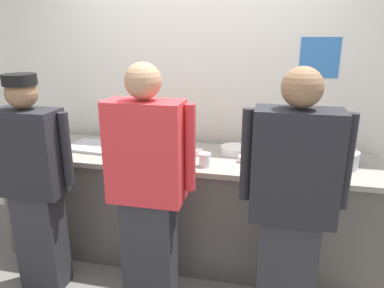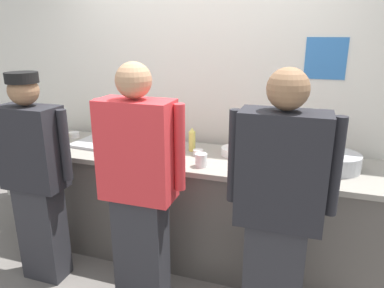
{
  "view_description": "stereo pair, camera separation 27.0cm",
  "coord_description": "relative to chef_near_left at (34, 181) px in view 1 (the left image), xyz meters",
  "views": [
    {
      "loc": [
        0.66,
        -2.31,
        1.88
      ],
      "look_at": [
        0.05,
        0.4,
        1.01
      ],
      "focal_mm": 33.59,
      "sensor_mm": 36.0,
      "label": 1
    },
    {
      "loc": [
        0.92,
        -2.24,
        1.88
      ],
      "look_at": [
        0.05,
        0.4,
        1.01
      ],
      "focal_mm": 33.59,
      "sensor_mm": 36.0,
      "label": 2
    }
  ],
  "objects": [
    {
      "name": "ramekin_red_sauce",
      "position": [
        1.78,
        0.83,
        0.08
      ],
      "size": [
        0.1,
        0.1,
        0.04
      ],
      "color": "white",
      "rests_on": "prep_counter"
    },
    {
      "name": "chef_near_left",
      "position": [
        0.0,
        0.0,
        0.0
      ],
      "size": [
        0.59,
        0.24,
        1.62
      ],
      "color": "#2D2D33",
      "rests_on": "ground"
    },
    {
      "name": "deli_cup",
      "position": [
        1.16,
        0.42,
        0.11
      ],
      "size": [
        0.09,
        0.09,
        0.1
      ],
      "primitive_type": "cylinder",
      "color": "white",
      "rests_on": "prep_counter"
    },
    {
      "name": "sheet_tray",
      "position": [
        0.17,
        0.64,
        0.07
      ],
      "size": [
        0.51,
        0.37,
        0.02
      ],
      "primitive_type": "cube",
      "rotation": [
        0.0,
        0.0,
        -0.08
      ],
      "color": "#B7BABF",
      "rests_on": "prep_counter"
    },
    {
      "name": "squeeze_bottle_primary",
      "position": [
        -0.3,
        0.7,
        0.16
      ],
      "size": [
        0.06,
        0.06,
        0.21
      ],
      "color": "#E5E066",
      "rests_on": "prep_counter"
    },
    {
      "name": "ramekin_green_sauce",
      "position": [
        1.43,
        0.57,
        0.08
      ],
      "size": [
        0.08,
        0.08,
        0.05
      ],
      "color": "white",
      "rests_on": "prep_counter"
    },
    {
      "name": "squeeze_bottle_spare",
      "position": [
        1.63,
        0.47,
        0.16
      ],
      "size": [
        0.06,
        0.06,
        0.21
      ],
      "color": "red",
      "rests_on": "prep_counter"
    },
    {
      "name": "ground_plane",
      "position": [
        0.96,
        0.26,
        -0.86
      ],
      "size": [
        9.0,
        9.0,
        0.0
      ],
      "primitive_type": "plane",
      "color": "slate"
    },
    {
      "name": "chefs_knife",
      "position": [
        1.55,
        0.62,
        0.06
      ],
      "size": [
        0.27,
        0.03,
        0.02
      ],
      "color": "#B7BABF",
      "rests_on": "prep_counter"
    },
    {
      "name": "prep_counter",
      "position": [
        0.96,
        0.63,
        -0.4
      ],
      "size": [
        3.09,
        0.71,
        0.92
      ],
      "color": "#56514C",
      "rests_on": "ground"
    },
    {
      "name": "squeeze_bottle_secondary",
      "position": [
        0.98,
        0.75,
        0.15
      ],
      "size": [
        0.06,
        0.06,
        0.2
      ],
      "color": "#E5E066",
      "rests_on": "prep_counter"
    },
    {
      "name": "chef_far_right",
      "position": [
        1.77,
        -0.08,
        0.04
      ],
      "size": [
        0.62,
        0.24,
        1.71
      ],
      "color": "#2D2D33",
      "rests_on": "ground"
    },
    {
      "name": "ramekin_orange_sauce",
      "position": [
        1.06,
        0.65,
        0.08
      ],
      "size": [
        0.08,
        0.08,
        0.05
      ],
      "color": "white",
      "rests_on": "prep_counter"
    },
    {
      "name": "plate_stack_front",
      "position": [
        1.35,
        0.76,
        0.09
      ],
      "size": [
        0.24,
        0.24,
        0.06
      ],
      "color": "white",
      "rests_on": "prep_counter"
    },
    {
      "name": "mixing_bowl_steel",
      "position": [
        2.1,
        0.66,
        0.12
      ],
      "size": [
        0.36,
        0.36,
        0.12
      ],
      "primitive_type": "cylinder",
      "color": "#B7BABF",
      "rests_on": "prep_counter"
    },
    {
      "name": "plate_stack_rear",
      "position": [
        0.58,
        0.75,
        0.09
      ],
      "size": [
        0.23,
        0.23,
        0.07
      ],
      "color": "white",
      "rests_on": "prep_counter"
    },
    {
      "name": "ramekin_yellow_sauce",
      "position": [
        -0.22,
        0.79,
        0.08
      ],
      "size": [
        0.1,
        0.1,
        0.05
      ],
      "color": "white",
      "rests_on": "prep_counter"
    },
    {
      "name": "wall_back",
      "position": [
        0.96,
        1.12,
        0.52
      ],
      "size": [
        4.85,
        0.11,
        2.76
      ],
      "color": "silver",
      "rests_on": "ground"
    },
    {
      "name": "chef_center",
      "position": [
        0.86,
        -0.03,
        0.04
      ],
      "size": [
        0.62,
        0.24,
        1.71
      ],
      "color": "#2D2D33",
      "rests_on": "ground"
    }
  ]
}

